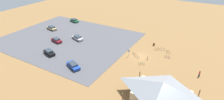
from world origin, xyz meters
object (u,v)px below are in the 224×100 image
trash_bin (154,44)px  visitor_by_pavilion (200,73)px  bicycle_green_yard_left (142,64)px  bicycle_blue_back_row (137,57)px  bicycle_orange_yard_center (157,49)px  car_black_second_row (49,52)px  lot_sign (129,52)px  bicycle_yellow_edge_south (168,52)px  car_silver_end_stall (78,38)px  car_maroon_near_entry (57,40)px  car_tan_aisle_side (52,28)px  bike_pavilion (162,91)px  car_green_front_row (74,20)px  bicycle_white_near_sign (162,49)px  car_blue_far_end (73,65)px  bicycle_teal_yard_front (147,58)px  bicycle_purple_lone_east (167,57)px  bicycle_red_mid_cluster (134,54)px

trash_bin → visitor_by_pavilion: (-15.03, 11.12, 0.53)m
visitor_by_pavilion → bicycle_green_yard_left: bearing=7.5°
bicycle_blue_back_row → bicycle_orange_yard_center: bicycle_orange_yard_center is taller
car_black_second_row → bicycle_blue_back_row: bearing=-154.6°
lot_sign → bicycle_yellow_edge_south: (-9.32, -8.01, -1.02)m
car_black_second_row → visitor_by_pavilion: visitor_by_pavilion is taller
bicycle_orange_yard_center → car_silver_end_stall: bearing=12.9°
car_maroon_near_entry → car_tan_aisle_side: (9.96, -7.41, 0.00)m
bicycle_blue_back_row → car_black_second_row: bearing=25.4°
bike_pavilion → car_green_front_row: 55.61m
bicycle_orange_yard_center → car_maroon_near_entry: size_ratio=0.28×
trash_bin → bicycle_blue_back_row: size_ratio=0.56×
bicycle_white_near_sign → car_silver_end_stall: 28.61m
car_blue_far_end → car_black_second_row: (10.82, -1.92, 0.06)m
bicycle_white_near_sign → car_maroon_near_entry: bearing=20.1°
bike_pavilion → bicycle_teal_yard_front: size_ratio=7.93×
car_maroon_near_entry → bicycle_white_near_sign: bearing=-159.9°
car_silver_end_stall → visitor_by_pavilion: size_ratio=2.72×
trash_bin → bicycle_green_yard_left: 13.01m
bicycle_teal_yard_front → bicycle_blue_back_row: bearing=12.7°
bicycle_yellow_edge_south → car_maroon_near_entry: car_maroon_near_entry is taller
car_blue_far_end → car_tan_aisle_side: bearing=-33.6°
bicycle_green_yard_left → car_black_second_row: bearing=17.7°
trash_bin → bicycle_teal_yard_front: 9.63m
bicycle_purple_lone_east → bicycle_green_yard_left: bearing=55.1°
bike_pavilion → bicycle_white_near_sign: (6.20, -22.53, -2.43)m
bicycle_yellow_edge_south → bicycle_teal_yard_front: bicycle_yellow_edge_south is taller
bicycle_purple_lone_east → bicycle_white_near_sign: bicycle_purple_lone_east is taller
lot_sign → car_silver_end_stall: (20.50, -2.06, -0.69)m
bicycle_teal_yard_front → bicycle_red_mid_cluster: bicycle_teal_yard_front is taller
bicycle_blue_back_row → car_green_front_row: size_ratio=0.35×
bicycle_yellow_edge_south → car_silver_end_stall: car_silver_end_stall is taller
bicycle_yellow_edge_south → trash_bin: bearing=-26.9°
bicycle_red_mid_cluster → car_tan_aisle_side: (36.42, -2.73, 0.36)m
bicycle_teal_yard_front → car_blue_far_end: 20.51m
bicycle_yellow_edge_south → car_tan_aisle_side: car_tan_aisle_side is taller
bicycle_purple_lone_east → car_tan_aisle_side: 45.28m
car_blue_far_end → visitor_by_pavilion: size_ratio=2.74×
bicycle_teal_yard_front → car_green_front_row: 41.64m
bicycle_orange_yard_center → visitor_by_pavilion: visitor_by_pavilion is taller
lot_sign → bicycle_orange_yard_center: 9.93m
bicycle_teal_yard_front → car_tan_aisle_side: (40.66, -3.22, 0.38)m
bicycle_blue_back_row → car_blue_far_end: (12.43, 12.94, 0.37)m
bicycle_blue_back_row → bicycle_green_yard_left: (-2.50, 2.78, 0.00)m
bicycle_orange_yard_center → car_tan_aisle_side: 41.24m
bicycle_orange_yard_center → bicycle_purple_lone_east: 5.22m
bicycle_purple_lone_east → car_tan_aisle_side: size_ratio=0.36×
car_maroon_near_entry → trash_bin: bearing=-154.9°
bicycle_green_yard_left → bicycle_teal_yard_front: bicycle_teal_yard_front is taller
car_maroon_near_entry → bicycle_teal_yard_front: bearing=-172.2°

